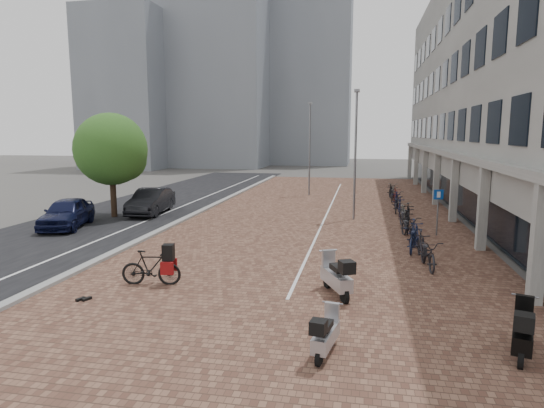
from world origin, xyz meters
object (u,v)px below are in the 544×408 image
(car_dark, at_px, (151,201))
(scooter_back, at_px, (326,333))
(scooter_mid, at_px, (523,330))
(scooter_front, at_px, (336,275))
(parking_sign, at_px, (438,206))
(hero_bike, at_px, (151,267))
(car_navy, at_px, (67,213))

(car_dark, height_order, scooter_back, car_dark)
(scooter_back, bearing_deg, scooter_mid, 20.67)
(scooter_front, height_order, scooter_back, scooter_front)
(car_dark, xyz_separation_m, scooter_mid, (15.22, -14.56, -0.15))
(scooter_mid, relative_size, parking_sign, 0.80)
(hero_bike, height_order, scooter_mid, hero_bike)
(hero_bike, relative_size, parking_sign, 0.89)
(scooter_mid, bearing_deg, scooter_back, -151.94)
(car_dark, distance_m, scooter_mid, 21.06)
(scooter_mid, distance_m, parking_sign, 11.70)
(car_navy, bearing_deg, hero_bike, -58.36)
(hero_bike, height_order, scooter_back, hero_bike)
(car_navy, height_order, car_dark, car_navy)
(hero_bike, xyz_separation_m, scooter_back, (5.58, -3.52, -0.07))
(scooter_front, xyz_separation_m, scooter_back, (0.00, -3.65, -0.11))
(scooter_front, height_order, scooter_mid, scooter_front)
(car_dark, xyz_separation_m, hero_bike, (5.63, -11.78, -0.16))
(scooter_back, bearing_deg, car_dark, 136.51)
(scooter_mid, bearing_deg, car_navy, 167.57)
(hero_bike, xyz_separation_m, parking_sign, (9.58, 8.89, 0.81))
(scooter_front, xyz_separation_m, parking_sign, (4.00, 8.76, 0.77))
(hero_bike, relative_size, scooter_front, 1.05)
(car_dark, height_order, parking_sign, parking_sign)
(scooter_front, relative_size, scooter_mid, 1.05)
(car_dark, relative_size, hero_bike, 2.36)
(car_navy, bearing_deg, scooter_mid, -45.60)
(hero_bike, relative_size, scooter_mid, 1.11)
(car_navy, xyz_separation_m, hero_bike, (7.95, -7.37, -0.16))
(hero_bike, bearing_deg, scooter_back, -130.84)
(scooter_front, bearing_deg, scooter_mid, -61.59)
(car_dark, relative_size, scooter_mid, 2.61)
(scooter_back, bearing_deg, parking_sign, 82.37)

